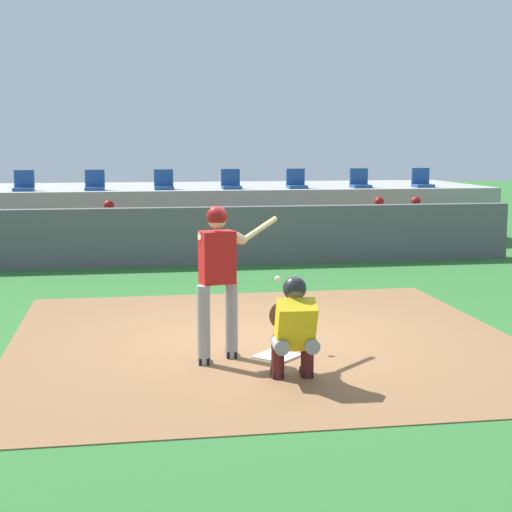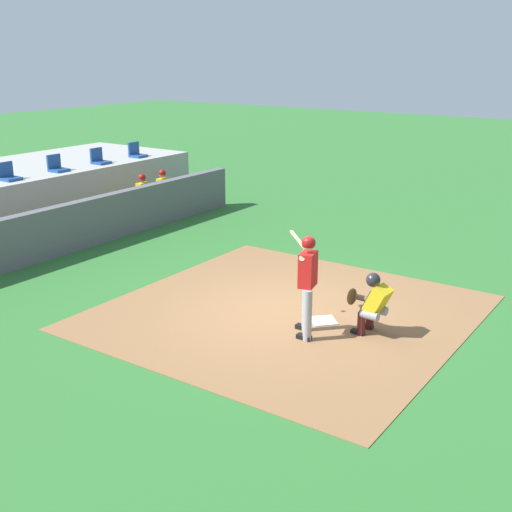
% 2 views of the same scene
% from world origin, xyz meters
% --- Properties ---
extents(ground_plane, '(80.00, 80.00, 0.00)m').
position_xyz_m(ground_plane, '(0.00, 0.00, 0.00)').
color(ground_plane, '#2D6B2D').
extents(dirt_infield, '(6.40, 6.40, 0.01)m').
position_xyz_m(dirt_infield, '(0.00, 0.00, 0.01)').
color(dirt_infield, olive).
rests_on(dirt_infield, ground).
extents(home_plate, '(0.62, 0.62, 0.02)m').
position_xyz_m(home_plate, '(0.00, -0.80, 0.02)').
color(home_plate, white).
rests_on(home_plate, dirt_infield).
extents(batter_at_plate, '(1.10, 1.05, 1.80)m').
position_xyz_m(batter_at_plate, '(-0.68, -0.82, 1.04)').
color(batter_at_plate, '#99999E').
rests_on(batter_at_plate, ground).
extents(catcher_crouched, '(0.49, 1.76, 1.13)m').
position_xyz_m(catcher_crouched, '(0.00, -1.72, 0.61)').
color(catcher_crouched, gray).
rests_on(catcher_crouched, ground).
extents(dugout_wall, '(13.00, 0.30, 1.20)m').
position_xyz_m(dugout_wall, '(0.00, 6.50, 0.60)').
color(dugout_wall, '#59595E').
rests_on(dugout_wall, ground).
extents(dugout_bench, '(11.80, 0.44, 0.45)m').
position_xyz_m(dugout_bench, '(0.00, 7.50, 0.23)').
color(dugout_bench, olive).
rests_on(dugout_bench, ground).
extents(dugout_player_1, '(0.49, 0.70, 1.30)m').
position_xyz_m(dugout_player_1, '(3.94, 7.34, 0.67)').
color(dugout_player_1, '#939399').
rests_on(dugout_player_1, ground).
extents(dugout_player_2, '(0.49, 0.70, 1.30)m').
position_xyz_m(dugout_player_2, '(4.82, 7.34, 0.67)').
color(dugout_player_2, '#939399').
rests_on(dugout_player_2, ground).
extents(stadium_seat_4, '(0.46, 0.46, 0.48)m').
position_xyz_m(stadium_seat_4, '(0.81, 9.38, 1.53)').
color(stadium_seat_4, '#1E478C').
rests_on(stadium_seat_4, stands_platform).
extents(stadium_seat_5, '(0.46, 0.46, 0.48)m').
position_xyz_m(stadium_seat_5, '(2.44, 9.38, 1.53)').
color(stadium_seat_5, '#1E478C').
rests_on(stadium_seat_5, stands_platform).
extents(stadium_seat_6, '(0.46, 0.46, 0.48)m').
position_xyz_m(stadium_seat_6, '(4.06, 9.38, 1.53)').
color(stadium_seat_6, '#1E478C').
rests_on(stadium_seat_6, stands_platform).
extents(stadium_seat_7, '(0.46, 0.46, 0.48)m').
position_xyz_m(stadium_seat_7, '(5.69, 9.38, 1.53)').
color(stadium_seat_7, '#1E478C').
rests_on(stadium_seat_7, stands_platform).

